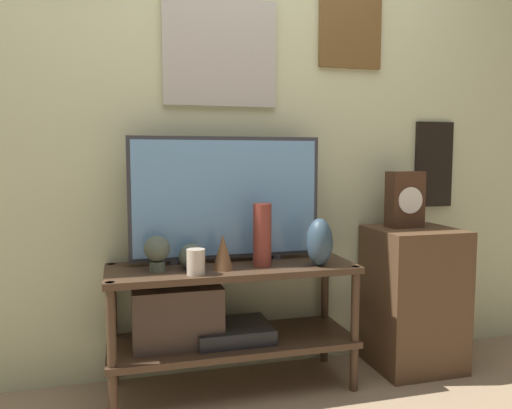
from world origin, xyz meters
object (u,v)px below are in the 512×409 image
television (226,198)px  decorative_bust (157,251)px  vase_slim_bronze (223,252)px  vase_round_glass (192,256)px  vase_tall_ceramic (262,235)px  vase_urn_stoneware (320,242)px  candle_jar (196,262)px  mantel_clock (405,200)px

television → decorative_bust: 0.42m
vase_slim_bronze → vase_round_glass: bearing=159.2°
vase_round_glass → vase_tall_ceramic: (0.33, -0.02, 0.09)m
television → vase_urn_stoneware: size_ratio=4.15×
vase_slim_bronze → television: bearing=72.5°
vase_slim_bronze → candle_jar: size_ratio=1.44×
vase_slim_bronze → mantel_clock: bearing=7.6°
mantel_clock → television: bearing=178.0°
vase_round_glass → decorative_bust: bearing=-176.7°
vase_urn_stoneware → candle_jar: bearing=-177.7°
decorative_bust → vase_slim_bronze: bearing=-8.4°
decorative_bust → mantel_clock: (1.29, 0.09, 0.19)m
vase_tall_ceramic → vase_slim_bronze: (-0.19, -0.03, -0.07)m
vase_slim_bronze → decorative_bust: same height
candle_jar → mantel_clock: 1.18m
vase_tall_ceramic → candle_jar: (-0.32, -0.09, -0.09)m
vase_urn_stoneware → vase_round_glass: bearing=171.2°
vase_tall_ceramic → vase_slim_bronze: size_ratio=1.83×
vase_urn_stoneware → television: bearing=152.7°
vase_round_glass → vase_slim_bronze: bearing=-20.8°
vase_slim_bronze → mantel_clock: 1.03m
vase_slim_bronze → mantel_clock: mantel_clock is taller
vase_tall_ceramic → decorative_bust: (-0.48, 0.01, -0.05)m
vase_round_glass → vase_slim_bronze: size_ratio=0.73×
television → vase_slim_bronze: (-0.05, -0.17, -0.23)m
television → vase_slim_bronze: size_ratio=5.77×
vase_tall_ceramic → vase_round_glass: bearing=176.1°
television → vase_slim_bronze: bearing=-107.5°
television → candle_jar: (-0.18, -0.23, -0.26)m
vase_round_glass → mantel_clock: (1.14, 0.08, 0.23)m
vase_slim_bronze → candle_jar: bearing=-154.8°
vase_tall_ceramic → candle_jar: bearing=-164.3°
vase_slim_bronze → vase_tall_ceramic: bearing=8.5°
vase_urn_stoneware → candle_jar: vase_urn_stoneware is taller
candle_jar → decorative_bust: size_ratio=0.69×
vase_round_glass → vase_slim_bronze: vase_slim_bronze is taller
television → vase_tall_ceramic: 0.26m
vase_tall_ceramic → candle_jar: 0.35m
vase_urn_stoneware → mantel_clock: size_ratio=0.76×
vase_slim_bronze → mantel_clock: (1.00, 0.13, 0.20)m
vase_urn_stoneware → vase_slim_bronze: size_ratio=1.39×
vase_urn_stoneware → vase_tall_ceramic: bearing=165.3°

